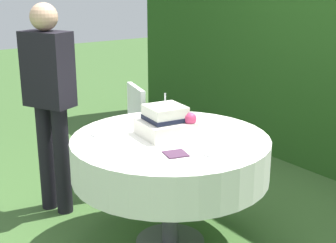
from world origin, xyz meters
name	(u,v)px	position (x,y,z in m)	size (l,w,h in m)	color
ground_plane	(170,242)	(0.00, 0.00, 0.00)	(20.00, 20.00, 0.00)	#3D602D
cake_table	(170,156)	(0.00, 0.00, 0.64)	(1.30, 1.30, 0.77)	#4C4C51
wedding_cake	(167,122)	(-0.05, 0.01, 0.86)	(0.35, 0.35, 0.28)	white
serving_plate_near	(100,134)	(-0.31, -0.35, 0.78)	(0.12, 0.12, 0.01)	white
serving_plate_far	(213,153)	(0.39, 0.03, 0.78)	(0.13, 0.13, 0.01)	white
napkin_stack	(176,154)	(0.27, -0.16, 0.78)	(0.13, 0.13, 0.01)	#4C2D47
garden_chair	(125,127)	(-0.99, 0.25, 0.54)	(0.49, 0.49, 0.89)	white
standing_person	(50,95)	(-0.93, -0.43, 0.93)	(0.41, 0.33, 1.60)	black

